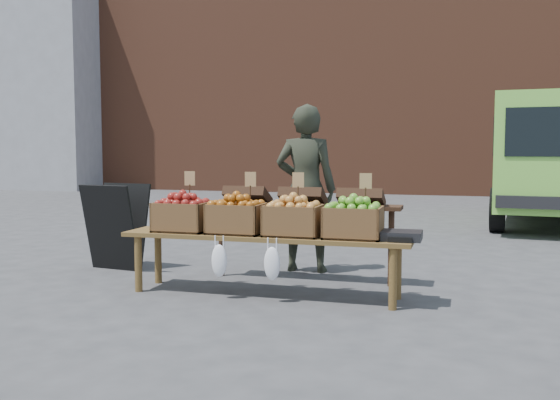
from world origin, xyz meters
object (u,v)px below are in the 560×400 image
(crate_golden_apples, at_px, (183,217))
(crate_green_apples, at_px, (353,222))
(chalkboard_sign, at_px, (116,226))
(back_table, at_px, (303,231))
(crate_red_apples, at_px, (293,220))
(vendor, at_px, (306,189))
(crate_russet_pears, at_px, (237,218))
(weighing_scale, at_px, (402,235))
(display_bench, at_px, (265,265))
(delivery_van, at_px, (560,162))

(crate_golden_apples, relative_size, crate_green_apples, 1.00)
(chalkboard_sign, xyz_separation_m, back_table, (2.17, 0.00, 0.03))
(chalkboard_sign, bearing_deg, crate_red_apples, -10.42)
(crate_red_apples, bearing_deg, vendor, 98.91)
(chalkboard_sign, xyz_separation_m, crate_green_apples, (2.82, -0.72, 0.22))
(vendor, bearing_deg, crate_golden_apples, 50.17)
(crate_golden_apples, bearing_deg, crate_russet_pears, 0.00)
(chalkboard_sign, height_order, weighing_scale, chalkboard_sign)
(crate_golden_apples, distance_m, crate_red_apples, 1.10)
(crate_red_apples, relative_size, weighing_scale, 1.47)
(crate_golden_apples, bearing_deg, crate_red_apples, 0.00)
(crate_green_apples, distance_m, weighing_scale, 0.44)
(crate_golden_apples, relative_size, crate_russet_pears, 1.00)
(crate_green_apples, bearing_deg, display_bench, 180.00)
(back_table, relative_size, crate_red_apples, 4.20)
(display_bench, height_order, crate_green_apples, crate_green_apples)
(delivery_van, xyz_separation_m, chalkboard_sign, (-5.40, -6.01, -0.62))
(delivery_van, distance_m, crate_russet_pears, 7.68)
(delivery_van, bearing_deg, weighing_scale, -102.73)
(display_bench, bearing_deg, back_table, 75.93)
(delivery_van, relative_size, crate_red_apples, 9.95)
(crate_golden_apples, xyz_separation_m, crate_red_apples, (1.10, 0.00, 0.00))
(display_bench, bearing_deg, weighing_scale, 0.00)
(back_table, bearing_deg, crate_golden_apples, -144.40)
(display_bench, relative_size, weighing_scale, 7.94)
(crate_red_apples, bearing_deg, weighing_scale, 0.00)
(back_table, xyz_separation_m, crate_russet_pears, (-0.46, -0.72, 0.19))
(crate_russet_pears, bearing_deg, weighing_scale, 0.00)
(crate_russet_pears, bearing_deg, back_table, 57.68)
(crate_russet_pears, xyz_separation_m, weighing_scale, (1.52, 0.00, -0.10))
(vendor, distance_m, crate_red_apples, 1.26)
(crate_russet_pears, relative_size, crate_green_apples, 1.00)
(crate_green_apples, bearing_deg, crate_golden_apples, 180.00)
(crate_red_apples, distance_m, crate_green_apples, 0.55)
(crate_russet_pears, bearing_deg, vendor, 73.73)
(crate_russet_pears, distance_m, crate_green_apples, 1.10)
(back_table, distance_m, crate_golden_apples, 1.25)
(vendor, relative_size, crate_green_apples, 3.68)
(crate_golden_apples, distance_m, crate_russet_pears, 0.55)
(crate_russet_pears, distance_m, crate_red_apples, 0.55)
(vendor, distance_m, crate_russet_pears, 1.29)
(vendor, relative_size, display_bench, 0.68)
(display_bench, height_order, crate_golden_apples, crate_golden_apples)
(back_table, bearing_deg, crate_green_apples, -48.17)
(chalkboard_sign, relative_size, display_bench, 0.36)
(crate_russet_pears, height_order, crate_red_apples, same)
(delivery_van, relative_size, display_bench, 1.84)
(display_bench, bearing_deg, delivery_van, 63.09)
(display_bench, bearing_deg, chalkboard_sign, 160.14)
(weighing_scale, bearing_deg, crate_red_apples, 180.00)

